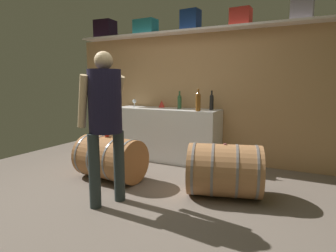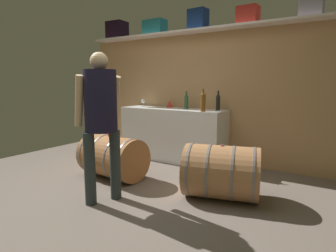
% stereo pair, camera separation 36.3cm
% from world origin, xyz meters
% --- Properties ---
extents(ground_plane, '(5.76, 7.45, 0.02)m').
position_xyz_m(ground_plane, '(0.00, 0.53, -0.01)').
color(ground_plane, '#6D6056').
extents(back_wall_panel, '(4.56, 0.10, 2.12)m').
position_xyz_m(back_wall_panel, '(0.00, 2.12, 1.06)').
color(back_wall_panel, tan).
rests_on(back_wall_panel, ground).
extents(high_shelf_board, '(4.20, 0.40, 0.03)m').
position_xyz_m(high_shelf_board, '(0.00, 1.97, 2.14)').
color(high_shelf_board, silver).
rests_on(high_shelf_board, back_wall_panel).
extents(toolcase_black, '(0.37, 0.32, 0.32)m').
position_xyz_m(toolcase_black, '(-1.70, 1.97, 2.31)').
color(toolcase_black, black).
rests_on(toolcase_black, high_shelf_board).
extents(toolcase_teal, '(0.41, 0.26, 0.25)m').
position_xyz_m(toolcase_teal, '(-0.82, 1.97, 2.28)').
color(toolcase_teal, '#1E717A').
rests_on(toolcase_teal, high_shelf_board).
extents(toolcase_navy, '(0.31, 0.24, 0.32)m').
position_xyz_m(toolcase_navy, '(0.03, 1.97, 2.31)').
color(toolcase_navy, navy).
rests_on(toolcase_navy, high_shelf_board).
extents(toolcase_red, '(0.31, 0.23, 0.26)m').
position_xyz_m(toolcase_red, '(0.84, 1.97, 2.28)').
color(toolcase_red, red).
rests_on(toolcase_red, high_shelf_board).
extents(toolcase_grey, '(0.30, 0.22, 0.33)m').
position_xyz_m(toolcase_grey, '(1.66, 1.97, 2.32)').
color(toolcase_grey, gray).
rests_on(toolcase_grey, high_shelf_board).
extents(work_cabinet, '(1.84, 0.54, 0.89)m').
position_xyz_m(work_cabinet, '(-0.33, 1.79, 0.44)').
color(work_cabinet, white).
rests_on(work_cabinet, ground).
extents(wine_bottle_amber, '(0.08, 0.08, 0.34)m').
position_xyz_m(wine_bottle_amber, '(0.33, 1.60, 1.03)').
color(wine_bottle_amber, brown).
rests_on(wine_bottle_amber, work_cabinet).
extents(wine_bottle_dark, '(0.07, 0.07, 0.31)m').
position_xyz_m(wine_bottle_dark, '(0.44, 1.90, 1.02)').
color(wine_bottle_dark, black).
rests_on(wine_bottle_dark, work_cabinet).
extents(wine_bottle_green, '(0.07, 0.07, 0.29)m').
position_xyz_m(wine_bottle_green, '(-0.10, 1.86, 1.01)').
color(wine_bottle_green, '#2D5432').
rests_on(wine_bottle_green, work_cabinet).
extents(wine_glass, '(0.07, 0.07, 0.14)m').
position_xyz_m(wine_glass, '(-0.97, 1.81, 0.98)').
color(wine_glass, white).
rests_on(wine_glass, work_cabinet).
extents(red_funnel, '(0.11, 0.11, 0.13)m').
position_xyz_m(red_funnel, '(-0.50, 1.97, 0.95)').
color(red_funnel, red).
rests_on(red_funnel, work_cabinet).
extents(wine_barrel_near, '(0.95, 0.66, 0.60)m').
position_xyz_m(wine_barrel_near, '(-0.54, 0.55, 0.30)').
color(wine_barrel_near, '#9D663A').
rests_on(wine_barrel_near, ground).
extents(wine_barrel_far, '(0.96, 0.81, 0.62)m').
position_xyz_m(wine_barrel_far, '(1.01, 0.68, 0.31)').
color(wine_barrel_far, '#AA7347').
rests_on(wine_barrel_far, ground).
extents(tasting_cup, '(0.06, 0.06, 0.06)m').
position_xyz_m(tasting_cup, '(-0.58, 0.55, 0.62)').
color(tasting_cup, red).
rests_on(tasting_cup, wine_barrel_near).
extents(winemaker_pouring, '(0.46, 0.54, 1.63)m').
position_xyz_m(winemaker_pouring, '(-0.07, -0.11, 1.00)').
color(winemaker_pouring, '#2A3434').
rests_on(winemaker_pouring, ground).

